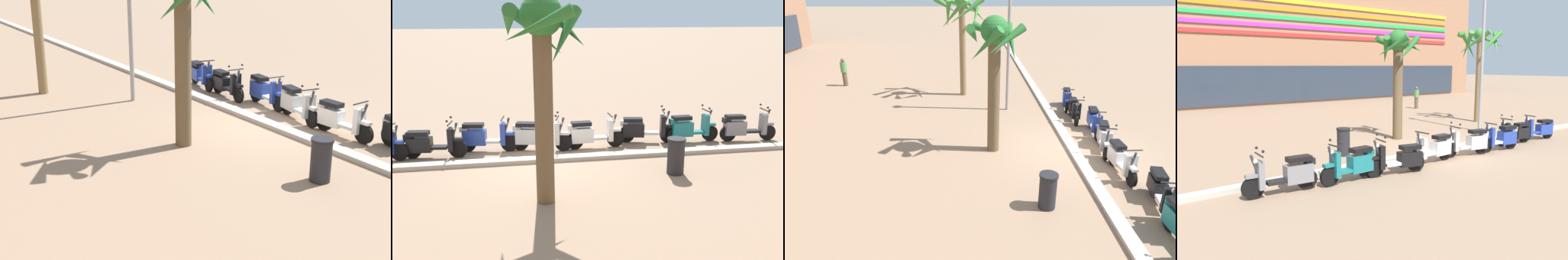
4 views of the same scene
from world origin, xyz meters
The scene contains 11 objects.
ground_plane centered at (0.00, 0.00, 0.00)m, with size 200.00×200.00×0.00m, color #93755B.
curb_strip centered at (0.00, -0.02, 0.06)m, with size 60.00×0.36×0.12m, color #ADA89E.
scooter_grey_last_in_row centered at (-6.73, -0.93, 0.46)m, with size 1.87×0.56×1.17m.
scooter_teal_mid_rear centered at (-4.93, -1.10, 0.47)m, with size 1.73×0.56×1.17m.
scooter_black_second_in_line centered at (-3.46, -1.34, 0.44)m, with size 1.84×0.68×1.17m.
scooter_white_gap_after_mid centered at (-1.70, -1.01, 0.46)m, with size 1.80×0.56×1.04m.
scooter_silver_tail_end centered at (-0.06, -1.08, 0.46)m, with size 1.82×0.72×1.17m.
scooter_blue_lead_nearest centered at (1.52, -1.26, 0.46)m, with size 1.77×0.60×1.04m.
scooter_black_far_back centered at (3.00, -0.89, 0.44)m, with size 1.81×0.58×1.17m.
palm_tree_near_sign centered at (0.00, 2.73, 3.25)m, with size 1.81×1.85×4.46m.
litter_bin centered at (-3.46, 1.55, 0.48)m, with size 0.48×0.48×0.95m.
Camera 2 is at (0.72, 11.94, 4.10)m, focal length 41.03 mm.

